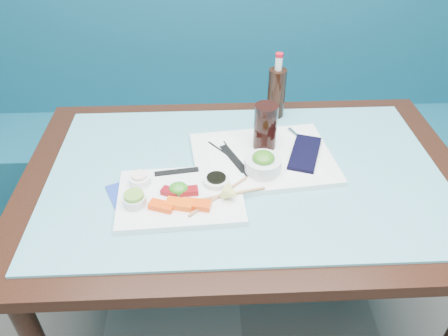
{
  "coord_description": "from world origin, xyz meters",
  "views": [
    {
      "loc": [
        -0.12,
        0.38,
        1.6
      ],
      "look_at": [
        -0.07,
        1.42,
        0.8
      ],
      "focal_mm": 35.0,
      "sensor_mm": 36.0,
      "label": 1
    }
  ],
  "objects_px": {
    "dining_table": "(245,194)",
    "blue_napkin": "(134,193)",
    "cola_glass": "(265,127)",
    "cola_bottle_body": "(276,93)",
    "serving_tray": "(263,158)",
    "seaweed_bowl": "(263,165)",
    "booth_bench": "(230,130)",
    "sashimi_plate": "(181,197)"
  },
  "relations": [
    {
      "from": "sashimi_plate",
      "to": "serving_tray",
      "type": "xyz_separation_m",
      "value": [
        0.26,
        0.18,
        -0.0
      ]
    },
    {
      "from": "sashimi_plate",
      "to": "cola_bottle_body",
      "type": "bearing_deg",
      "value": 50.76
    },
    {
      "from": "serving_tray",
      "to": "booth_bench",
      "type": "bearing_deg",
      "value": 88.21
    },
    {
      "from": "serving_tray",
      "to": "cola_bottle_body",
      "type": "height_order",
      "value": "cola_bottle_body"
    },
    {
      "from": "booth_bench",
      "to": "cola_glass",
      "type": "height_order",
      "value": "booth_bench"
    },
    {
      "from": "dining_table",
      "to": "sashimi_plate",
      "type": "distance_m",
      "value": 0.25
    },
    {
      "from": "sashimi_plate",
      "to": "cola_glass",
      "type": "relative_size",
      "value": 2.31
    },
    {
      "from": "sashimi_plate",
      "to": "blue_napkin",
      "type": "bearing_deg",
      "value": 165.14
    },
    {
      "from": "sashimi_plate",
      "to": "seaweed_bowl",
      "type": "height_order",
      "value": "seaweed_bowl"
    },
    {
      "from": "cola_bottle_body",
      "to": "dining_table",
      "type": "bearing_deg",
      "value": -112.25
    },
    {
      "from": "serving_tray",
      "to": "cola_glass",
      "type": "xyz_separation_m",
      "value": [
        0.01,
        0.05,
        0.09
      ]
    },
    {
      "from": "booth_bench",
      "to": "dining_table",
      "type": "height_order",
      "value": "booth_bench"
    },
    {
      "from": "booth_bench",
      "to": "dining_table",
      "type": "distance_m",
      "value": 0.89
    },
    {
      "from": "cola_glass",
      "to": "cola_bottle_body",
      "type": "distance_m",
      "value": 0.24
    },
    {
      "from": "serving_tray",
      "to": "seaweed_bowl",
      "type": "height_order",
      "value": "seaweed_bowl"
    },
    {
      "from": "sashimi_plate",
      "to": "cola_bottle_body",
      "type": "distance_m",
      "value": 0.58
    },
    {
      "from": "cola_glass",
      "to": "dining_table",
      "type": "bearing_deg",
      "value": -122.53
    },
    {
      "from": "serving_tray",
      "to": "cola_glass",
      "type": "distance_m",
      "value": 0.1
    },
    {
      "from": "booth_bench",
      "to": "dining_table",
      "type": "relative_size",
      "value": 2.14
    },
    {
      "from": "booth_bench",
      "to": "seaweed_bowl",
      "type": "xyz_separation_m",
      "value": [
        0.05,
        -0.86,
        0.42
      ]
    },
    {
      "from": "dining_table",
      "to": "blue_napkin",
      "type": "relative_size",
      "value": 10.39
    },
    {
      "from": "sashimi_plate",
      "to": "cola_bottle_body",
      "type": "height_order",
      "value": "cola_bottle_body"
    },
    {
      "from": "seaweed_bowl",
      "to": "cola_glass",
      "type": "bearing_deg",
      "value": 81.25
    },
    {
      "from": "cola_glass",
      "to": "seaweed_bowl",
      "type": "bearing_deg",
      "value": -98.75
    },
    {
      "from": "booth_bench",
      "to": "sashimi_plate",
      "type": "relative_size",
      "value": 8.39
    },
    {
      "from": "booth_bench",
      "to": "dining_table",
      "type": "xyz_separation_m",
      "value": [
        0.0,
        -0.84,
        0.29
      ]
    },
    {
      "from": "booth_bench",
      "to": "serving_tray",
      "type": "relative_size",
      "value": 6.78
    },
    {
      "from": "serving_tray",
      "to": "blue_napkin",
      "type": "height_order",
      "value": "serving_tray"
    },
    {
      "from": "blue_napkin",
      "to": "seaweed_bowl",
      "type": "bearing_deg",
      "value": 10.61
    },
    {
      "from": "dining_table",
      "to": "sashimi_plate",
      "type": "xyz_separation_m",
      "value": [
        -0.2,
        -0.12,
        0.1
      ]
    },
    {
      "from": "dining_table",
      "to": "cola_bottle_body",
      "type": "height_order",
      "value": "cola_bottle_body"
    },
    {
      "from": "cola_glass",
      "to": "blue_napkin",
      "type": "distance_m",
      "value": 0.46
    },
    {
      "from": "serving_tray",
      "to": "seaweed_bowl",
      "type": "xyz_separation_m",
      "value": [
        -0.01,
        -0.07,
        0.03
      ]
    },
    {
      "from": "sashimi_plate",
      "to": "blue_napkin",
      "type": "distance_m",
      "value": 0.14
    },
    {
      "from": "dining_table",
      "to": "seaweed_bowl",
      "type": "xyz_separation_m",
      "value": [
        0.05,
        -0.02,
        0.13
      ]
    },
    {
      "from": "booth_bench",
      "to": "sashimi_plate",
      "type": "bearing_deg",
      "value": -101.66
    },
    {
      "from": "cola_glass",
      "to": "sashimi_plate",
      "type": "bearing_deg",
      "value": -139.23
    },
    {
      "from": "booth_bench",
      "to": "seaweed_bowl",
      "type": "relative_size",
      "value": 26.82
    },
    {
      "from": "blue_napkin",
      "to": "sashimi_plate",
      "type": "bearing_deg",
      "value": -11.86
    },
    {
      "from": "cola_glass",
      "to": "blue_napkin",
      "type": "xyz_separation_m",
      "value": [
        -0.41,
        -0.2,
        -0.09
      ]
    },
    {
      "from": "sashimi_plate",
      "to": "seaweed_bowl",
      "type": "relative_size",
      "value": 3.2
    },
    {
      "from": "booth_bench",
      "to": "sashimi_plate",
      "type": "xyz_separation_m",
      "value": [
        -0.2,
        -0.96,
        0.39
      ]
    }
  ]
}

